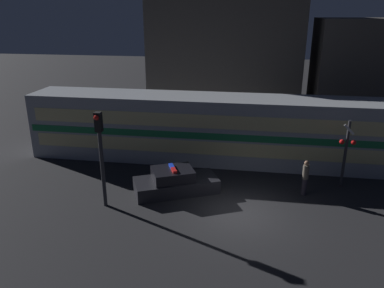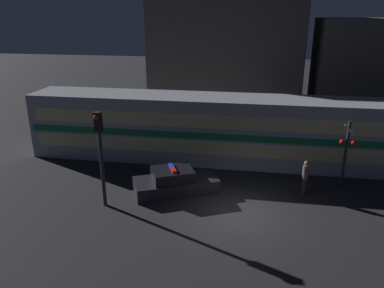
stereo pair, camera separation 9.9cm
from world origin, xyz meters
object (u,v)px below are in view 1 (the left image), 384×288
Objects in this scene: pedestrian at (305,177)px; traffic_light_corner at (101,150)px; crossing_signal_near at (346,150)px; police_car at (175,182)px; train at (205,128)px.

traffic_light_corner is (-9.57, -2.70, 1.92)m from pedestrian.
pedestrian is 0.51× the size of crossing_signal_near.
pedestrian is at bearing -147.43° from crossing_signal_near.
pedestrian is at bearing 15.78° from traffic_light_corner.
police_car is at bearing -166.51° from crossing_signal_near.
traffic_light_corner is (-11.67, -4.05, 0.84)m from crossing_signal_near.
train reaches higher than police_car.
train reaches higher than pedestrian.
police_car is 6.58m from pedestrian.
train is at bearing 54.13° from police_car.
crossing_signal_near is at bearing 32.57° from pedestrian.
police_car is 1.27× the size of crossing_signal_near.
traffic_light_corner is (-3.96, -6.75, 0.87)m from train.
traffic_light_corner reaches higher than crossing_signal_near.
pedestrian is 2.72m from crossing_signal_near.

